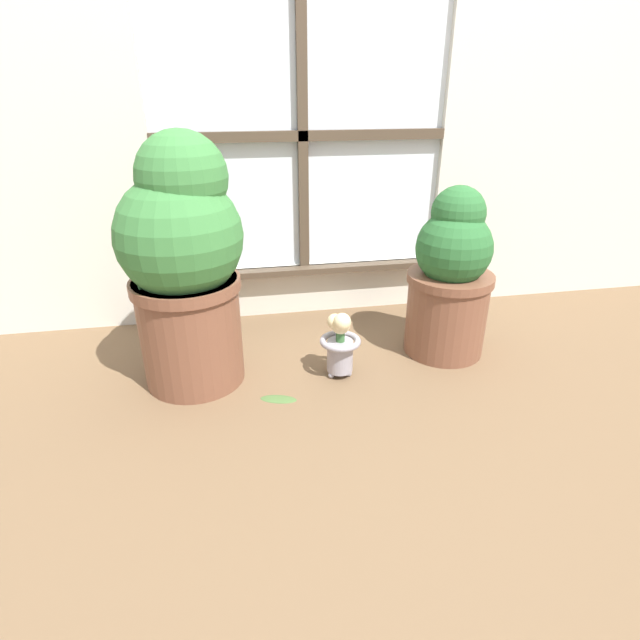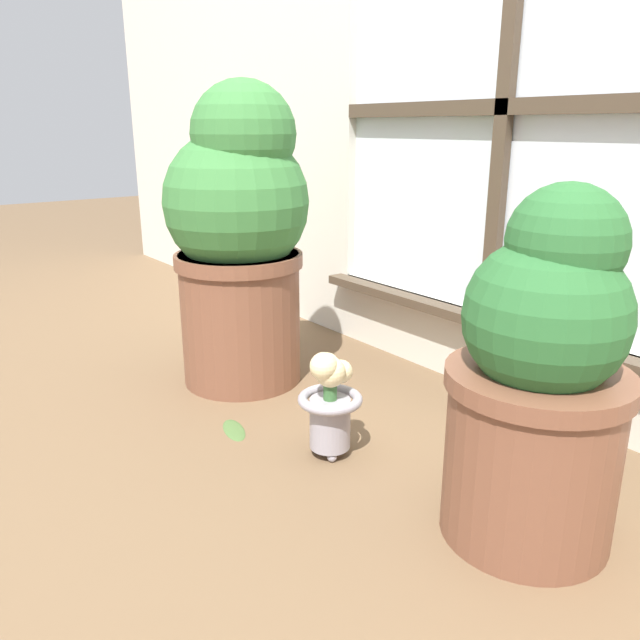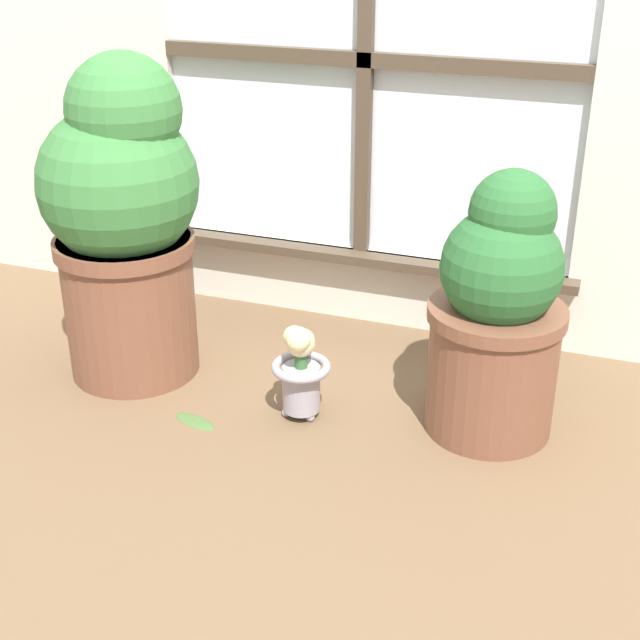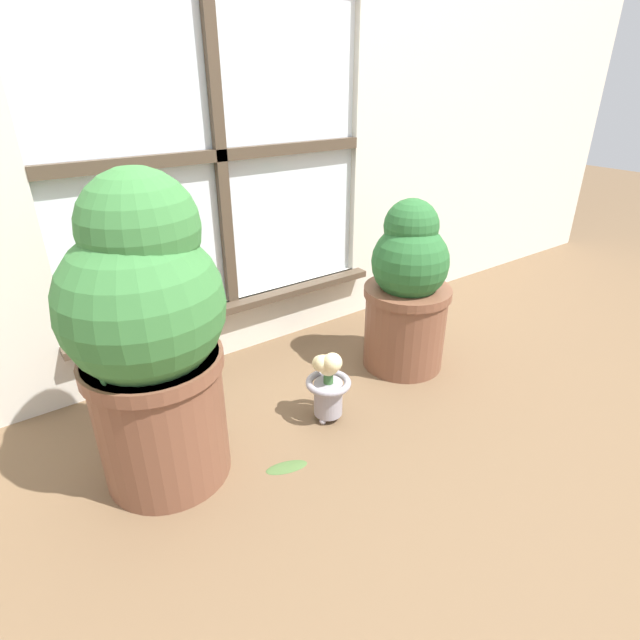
# 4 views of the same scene
# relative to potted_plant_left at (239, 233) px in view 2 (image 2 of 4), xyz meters

# --- Properties ---
(ground_plane) EXTENTS (10.00, 10.00, 0.00)m
(ground_plane) POSITION_rel_potted_plant_left_xyz_m (0.42, -0.19, -0.39)
(ground_plane) COLOR brown
(potted_plant_left) EXTENTS (0.36, 0.36, 0.75)m
(potted_plant_left) POSITION_rel_potted_plant_left_xyz_m (0.00, 0.00, 0.00)
(potted_plant_left) COLOR brown
(potted_plant_left) RESTS_ON ground_plane
(potted_plant_right) EXTENTS (0.29, 0.29, 0.57)m
(potted_plant_right) POSITION_rel_potted_plant_left_xyz_m (0.85, 0.03, -0.12)
(potted_plant_right) COLOR brown
(potted_plant_right) RESTS_ON ground_plane
(flower_vase) EXTENTS (0.13, 0.13, 0.22)m
(flower_vase) POSITION_rel_potted_plant_left_xyz_m (0.45, -0.07, -0.27)
(flower_vase) COLOR #99939E
(flower_vase) RESTS_ON ground_plane
(fallen_leaf) EXTENTS (0.12, 0.07, 0.01)m
(fallen_leaf) POSITION_rel_potted_plant_left_xyz_m (0.24, -0.17, -0.39)
(fallen_leaf) COLOR #476633
(fallen_leaf) RESTS_ON ground_plane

